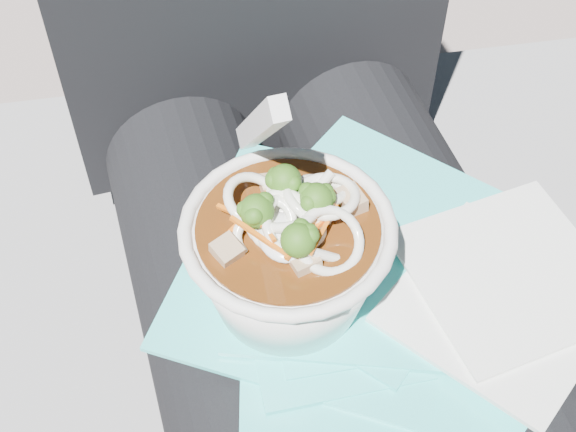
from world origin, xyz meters
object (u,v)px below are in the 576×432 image
object	(u,v)px
lap	(347,336)
plastic_bag	(347,281)
udon_bowl	(288,250)
person_body	(311,221)
stone_ledge	(290,354)

from	to	relation	value
lap	plastic_bag	distance (m)	0.08
lap	udon_bowl	bearing A→B (deg)	-177.26
lap	person_body	xyz separation A→B (m)	(-0.00, 0.09, 0.03)
udon_bowl	lap	bearing A→B (deg)	2.74
udon_bowl	plastic_bag	bearing A→B (deg)	3.55
stone_ledge	person_body	world-z (taller)	person_body
lap	plastic_bag	bearing A→B (deg)	174.49
stone_ledge	udon_bowl	distance (m)	0.44
person_body	stone_ledge	bearing A→B (deg)	90.00
udon_bowl	person_body	bearing A→B (deg)	62.93
person_body	plastic_bag	xyz separation A→B (m)	(-0.00, -0.09, 0.04)
stone_ledge	lap	distance (m)	0.32
stone_ledge	person_body	distance (m)	0.32
stone_ledge	udon_bowl	world-z (taller)	udon_bowl
lap	person_body	bearing A→B (deg)	90.00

